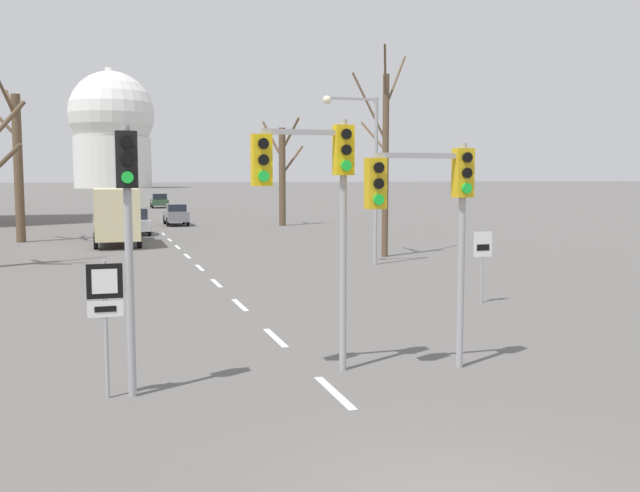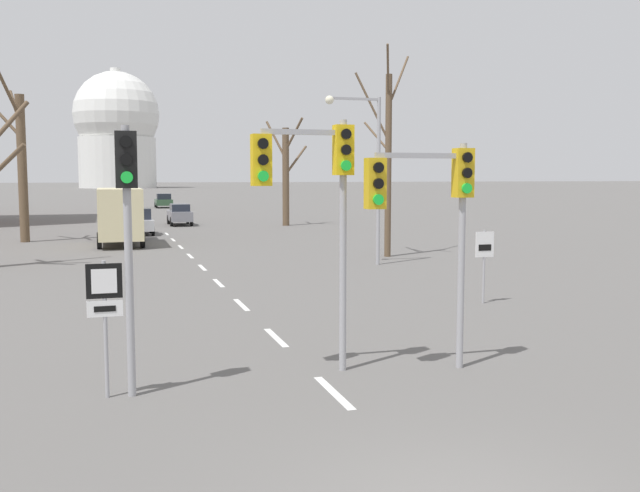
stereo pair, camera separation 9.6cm
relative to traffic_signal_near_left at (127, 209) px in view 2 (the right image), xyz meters
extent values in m
cube|color=silver|center=(3.44, -0.83, -3.28)|extent=(0.16, 2.00, 0.01)
cube|color=silver|center=(3.44, 3.67, -3.28)|extent=(0.16, 2.00, 0.01)
cube|color=silver|center=(3.44, 8.17, -3.28)|extent=(0.16, 2.00, 0.01)
cube|color=silver|center=(3.44, 12.67, -3.28)|extent=(0.16, 2.00, 0.01)
cube|color=silver|center=(3.44, 17.17, -3.28)|extent=(0.16, 2.00, 0.01)
cube|color=silver|center=(3.44, 21.67, -3.28)|extent=(0.16, 2.00, 0.01)
cube|color=silver|center=(3.44, 26.17, -3.28)|extent=(0.16, 2.00, 0.01)
cube|color=silver|center=(3.44, 30.67, -3.28)|extent=(0.16, 2.00, 0.01)
cube|color=silver|center=(3.44, 35.17, -3.28)|extent=(0.16, 2.00, 0.01)
cylinder|color=#9E9EA3|center=(0.00, 0.01, -0.94)|extent=(0.14, 0.14, 4.69)
cube|color=black|center=(0.00, 0.01, 0.83)|extent=(0.36, 0.28, 0.96)
cylinder|color=black|center=(0.00, -0.16, 1.13)|extent=(0.20, 0.06, 0.20)
cylinder|color=black|center=(0.00, -0.16, 0.83)|extent=(0.20, 0.06, 0.20)
cylinder|color=green|center=(0.00, -0.16, 0.53)|extent=(0.20, 0.06, 0.20)
cylinder|color=#9E9EA3|center=(4.06, 0.52, -0.83)|extent=(0.14, 0.14, 4.91)
cube|color=yellow|center=(4.06, 0.52, 1.05)|extent=(0.36, 0.28, 0.96)
cylinder|color=black|center=(4.06, 0.35, 1.35)|extent=(0.20, 0.06, 0.20)
cylinder|color=black|center=(4.06, 0.35, 1.05)|extent=(0.20, 0.06, 0.20)
cylinder|color=green|center=(4.06, 0.35, 0.75)|extent=(0.20, 0.06, 0.20)
cube|color=#9E9EA3|center=(3.25, 0.52, 1.38)|extent=(1.61, 0.10, 0.10)
cube|color=yellow|center=(2.45, 0.52, 0.85)|extent=(0.36, 0.28, 0.96)
cylinder|color=black|center=(2.45, 0.35, 1.15)|extent=(0.20, 0.06, 0.20)
cylinder|color=black|center=(2.45, 0.35, 0.85)|extent=(0.20, 0.06, 0.20)
cylinder|color=green|center=(2.45, 0.35, 0.55)|extent=(0.20, 0.06, 0.20)
cylinder|color=#9E9EA3|center=(6.37, 0.03, -1.05)|extent=(0.14, 0.14, 4.47)
cube|color=gold|center=(6.37, 0.03, 0.61)|extent=(0.36, 0.28, 0.96)
cylinder|color=black|center=(6.37, -0.14, 0.91)|extent=(0.20, 0.06, 0.20)
cylinder|color=black|center=(6.37, -0.14, 0.61)|extent=(0.20, 0.06, 0.20)
cylinder|color=green|center=(6.37, -0.14, 0.31)|extent=(0.20, 0.06, 0.20)
cube|color=#9E9EA3|center=(5.45, 0.03, 0.94)|extent=(1.84, 0.10, 0.10)
cube|color=gold|center=(4.53, 0.03, 0.41)|extent=(0.36, 0.28, 0.96)
cylinder|color=black|center=(4.53, -0.14, 0.71)|extent=(0.20, 0.06, 0.20)
cylinder|color=black|center=(4.53, -0.14, 0.41)|extent=(0.20, 0.06, 0.20)
cylinder|color=green|center=(4.53, -0.14, 0.11)|extent=(0.20, 0.06, 0.20)
cylinder|color=#9E9EA3|center=(-0.41, 0.03, -2.08)|extent=(0.07, 0.07, 2.40)
cube|color=black|center=(-0.41, 0.01, -1.23)|extent=(0.60, 0.03, 0.60)
cube|color=white|center=(-0.41, -0.01, -1.23)|extent=(0.42, 0.01, 0.42)
cube|color=white|center=(-0.41, 0.01, -1.71)|extent=(0.60, 0.03, 0.28)
cube|color=black|center=(-0.41, -0.01, -1.71)|extent=(0.36, 0.01, 0.10)
cylinder|color=#9E9EA3|center=(10.50, 6.36, -2.17)|extent=(0.07, 0.07, 2.22)
cube|color=white|center=(10.50, 6.34, -1.50)|extent=(0.60, 0.03, 0.76)
cube|color=black|center=(10.50, 6.32, -1.59)|extent=(0.42, 0.01, 0.19)
cylinder|color=#9E9EA3|center=(10.87, 16.04, 0.29)|extent=(0.16, 0.16, 7.15)
cube|color=#9E9EA3|center=(9.77, 16.04, 3.77)|extent=(2.20, 0.10, 0.10)
sphere|color=#F2EAC6|center=(8.67, 16.04, 3.69)|extent=(0.36, 0.36, 0.36)
cube|color=silver|center=(1.59, 35.23, -2.62)|extent=(1.89, 3.82, 0.70)
cube|color=#1E232D|center=(1.59, 35.04, -1.92)|extent=(1.61, 1.83, 0.70)
cylinder|color=black|center=(0.70, 36.42, -2.96)|extent=(0.18, 0.64, 0.64)
cylinder|color=black|center=(2.49, 36.42, -2.96)|extent=(0.18, 0.64, 0.64)
cylinder|color=black|center=(0.70, 34.05, -2.96)|extent=(0.18, 0.64, 0.64)
cylinder|color=black|center=(2.49, 34.05, -2.96)|extent=(0.18, 0.64, 0.64)
cube|color=#2D4C33|center=(6.24, 74.41, -2.62)|extent=(1.90, 4.02, 0.71)
cube|color=#1E232D|center=(6.24, 74.21, -1.92)|extent=(1.61, 1.93, 0.68)
cylinder|color=black|center=(5.34, 75.66, -2.97)|extent=(0.18, 0.62, 0.62)
cylinder|color=black|center=(7.14, 75.66, -2.97)|extent=(0.18, 0.62, 0.62)
cylinder|color=black|center=(5.34, 73.16, -2.97)|extent=(0.18, 0.62, 0.62)
cylinder|color=black|center=(7.14, 73.16, -2.97)|extent=(0.18, 0.62, 0.62)
cube|color=slate|center=(5.10, 43.52, -2.55)|extent=(1.62, 4.35, 0.74)
cube|color=#1E232D|center=(5.10, 43.31, -1.91)|extent=(1.37, 2.09, 0.55)
cylinder|color=black|center=(4.35, 44.87, -2.93)|extent=(0.18, 0.71, 0.71)
cylinder|color=black|center=(5.86, 44.87, -2.93)|extent=(0.18, 0.71, 0.71)
cylinder|color=black|center=(4.35, 42.18, -2.93)|extent=(0.18, 0.71, 0.71)
cylinder|color=black|center=(5.86, 42.18, -2.93)|extent=(0.18, 0.71, 0.71)
cube|color=#333842|center=(0.36, 31.36, -1.79)|extent=(2.20, 2.00, 2.10)
cube|color=beige|center=(0.36, 27.76, -1.49)|extent=(2.30, 5.20, 2.70)
cylinder|color=black|center=(-0.74, 31.36, -2.84)|extent=(0.24, 0.88, 0.88)
cylinder|color=black|center=(1.46, 31.36, -2.84)|extent=(0.24, 0.88, 0.88)
cylinder|color=black|center=(-0.74, 26.33, -2.84)|extent=(0.24, 0.88, 0.88)
cylinder|color=black|center=(1.46, 26.33, -2.84)|extent=(0.24, 0.88, 0.88)
cylinder|color=brown|center=(-4.91, 31.73, 0.94)|extent=(0.52, 0.52, 8.45)
cylinder|color=brown|center=(-5.49, 30.63, 5.43)|extent=(1.21, 2.40, 3.02)
cylinder|color=brown|center=(-5.26, 32.55, 4.57)|extent=(0.80, 1.81, 2.02)
cylinder|color=brown|center=(12.42, 18.75, 0.99)|extent=(0.30, 0.30, 8.54)
cylinder|color=brown|center=(11.70, 19.06, 3.76)|extent=(1.53, 0.74, 3.21)
cylinder|color=brown|center=(13.36, 19.67, 5.26)|extent=(1.77, 2.04, 2.42)
cylinder|color=brown|center=(12.12, 18.15, 5.29)|extent=(0.67, 1.33, 2.27)
cylinder|color=brown|center=(12.19, 19.85, 2.48)|extent=(0.41, 2.26, 1.46)
cylinder|color=brown|center=(-4.36, 19.46, 1.00)|extent=(1.91, 0.91, 1.84)
cylinder|color=brown|center=(-4.34, 20.26, 2.57)|extent=(1.94, 1.22, 2.44)
cylinder|color=brown|center=(12.90, 40.63, 0.45)|extent=(0.52, 0.52, 7.46)
cylinder|color=brown|center=(12.36, 41.61, 3.34)|extent=(1.16, 2.14, 2.94)
cylinder|color=brown|center=(13.38, 39.87, 3.68)|extent=(1.05, 1.70, 2.44)
cylinder|color=brown|center=(14.03, 41.50, 1.86)|extent=(2.18, 2.09, 2.19)
cylinder|color=silver|center=(3.44, 218.03, 4.49)|extent=(23.31, 23.31, 15.54)
sphere|color=silver|center=(3.44, 218.03, 19.38)|extent=(25.90, 25.90, 25.90)
cylinder|color=silver|center=(3.44, 218.03, 31.04)|extent=(3.11, 3.11, 4.53)
camera|label=1|loc=(-0.44, -12.55, 0.56)|focal=40.00mm
camera|label=2|loc=(-0.34, -12.58, 0.56)|focal=40.00mm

